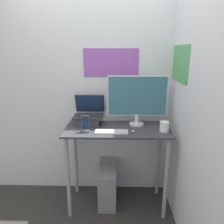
# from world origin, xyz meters

# --- Properties ---
(ground_plane) EXTENTS (12.00, 12.00, 0.00)m
(ground_plane) POSITION_xyz_m (0.00, 0.00, 0.00)
(ground_plane) COLOR #2D2B28
(wall_back) EXTENTS (6.00, 0.06, 2.60)m
(wall_back) POSITION_xyz_m (-0.00, 0.61, 1.30)
(wall_back) COLOR silver
(wall_back) RESTS_ON ground_plane
(wall_side_right) EXTENTS (0.06, 6.00, 2.60)m
(wall_side_right) POSITION_xyz_m (0.64, 0.00, 1.30)
(wall_side_right) COLOR silver
(wall_side_right) RESTS_ON ground_plane
(desk) EXTENTS (1.12, 0.53, 0.94)m
(desk) POSITION_xyz_m (0.00, 0.26, 0.76)
(desk) COLOR #333338
(desk) RESTS_ON ground_plane
(laptop) EXTENTS (0.33, 0.31, 0.32)m
(laptop) POSITION_xyz_m (-0.32, 0.40, 1.03)
(laptop) COLOR #4C4C51
(laptop) RESTS_ON desk
(monitor) EXTENTS (0.65, 0.16, 0.55)m
(monitor) POSITION_xyz_m (0.22, 0.38, 1.24)
(monitor) COLOR silver
(monitor) RESTS_ON desk
(keyboard) EXTENTS (0.33, 0.12, 0.02)m
(keyboard) POSITION_xyz_m (-0.06, 0.14, 0.95)
(keyboard) COLOR silver
(keyboard) RESTS_ON desk
(mouse) EXTENTS (0.03, 0.05, 0.02)m
(mouse) POSITION_xyz_m (0.16, 0.15, 0.95)
(mouse) COLOR #99999E
(mouse) RESTS_ON desk
(cell_phone) EXTENTS (0.08, 0.08, 0.18)m
(cell_phone) POSITION_xyz_m (-0.32, 0.15, 1.00)
(cell_phone) COLOR #4C4C51
(cell_phone) RESTS_ON desk
(computer_tower) EXTENTS (0.20, 0.48, 0.45)m
(computer_tower) POSITION_xyz_m (-0.11, 0.32, 0.22)
(computer_tower) COLOR gray
(computer_tower) RESTS_ON ground_plane
(mug) EXTENTS (0.09, 0.09, 0.10)m
(mug) POSITION_xyz_m (0.48, 0.18, 0.99)
(mug) COLOR white
(mug) RESTS_ON desk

